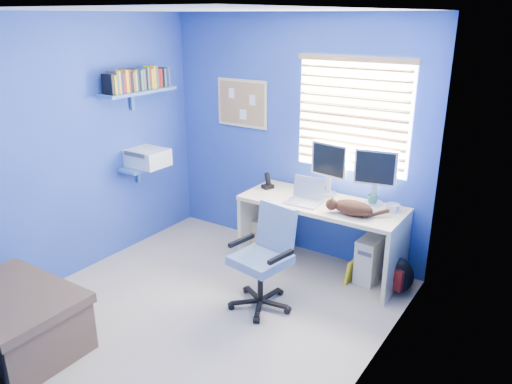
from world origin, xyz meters
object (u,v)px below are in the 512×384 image
Objects in this scene: laptop at (304,192)px; tower_pc at (372,257)px; office_chair at (264,270)px; cat at (353,208)px; desk at (320,236)px.

tower_pc is at bearing 19.76° from laptop.
cat is at bearing 54.84° from office_chair.
laptop is 0.89m from office_chair.
tower_pc is (0.65, 0.26, -0.62)m from laptop.
laptop reaches higher than desk.
tower_pc is 1.18m from office_chair.
tower_pc is at bearing 14.14° from desk.
desk is 0.87m from office_chair.
cat is 0.99m from office_chair.
desk reaches higher than tower_pc.
office_chair is at bearing -140.96° from cat.
laptop is (-0.14, -0.13, 0.48)m from desk.
desk is 1.76× the size of office_chair.
office_chair reaches higher than desk.
laptop is 0.93m from tower_pc.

